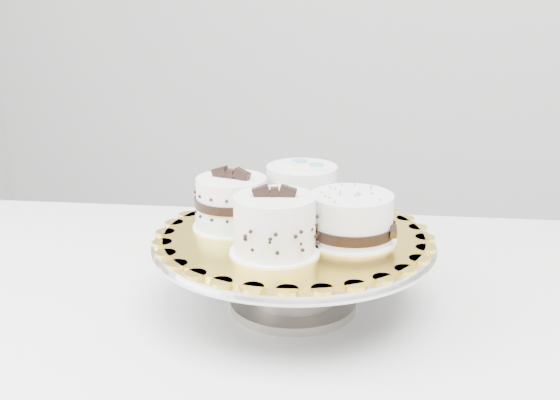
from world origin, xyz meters
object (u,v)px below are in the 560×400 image
(cake_stand, at_px, (294,260))
(cake_board, at_px, (294,236))
(cake_swirl, at_px, (275,226))
(cake_banded, at_px, (232,205))
(cake_dots, at_px, (302,191))
(table, at_px, (263,352))
(cake_ribbon, at_px, (352,219))

(cake_stand, distance_m, cake_board, 0.04)
(cake_swirl, xyz_separation_m, cake_banded, (-0.08, 0.08, -0.00))
(cake_swirl, distance_m, cake_dots, 0.15)
(cake_stand, height_order, cake_banded, cake_banded)
(cake_board, distance_m, cake_swirl, 0.08)
(table, height_order, cake_stand, cake_stand)
(cake_stand, height_order, cake_ribbon, cake_ribbon)
(cake_stand, height_order, cake_board, cake_board)
(cake_board, height_order, cake_dots, cake_dots)
(cake_banded, xyz_separation_m, cake_dots, (0.08, 0.07, 0.01))
(cake_stand, xyz_separation_m, cake_swirl, (-0.01, -0.07, 0.07))
(table, bearing_deg, cake_ribbon, -2.19)
(table, distance_m, cake_dots, 0.24)
(cake_stand, relative_size, cake_banded, 3.42)
(cake_dots, bearing_deg, cake_banded, -142.68)
(cake_stand, distance_m, cake_swirl, 0.10)
(table, height_order, cake_ribbon, cake_ribbon)
(table, bearing_deg, cake_dots, 62.15)
(table, xyz_separation_m, cake_ribbon, (0.12, 0.02, 0.21))
(cake_stand, xyz_separation_m, cake_ribbon, (0.08, -0.00, 0.07))
(table, relative_size, cake_swirl, 11.39)
(cake_board, bearing_deg, cake_swirl, -94.13)
(cake_dots, bearing_deg, cake_board, -88.83)
(cake_banded, relative_size, cake_ribbon, 0.86)
(cake_stand, height_order, cake_dots, cake_dots)
(cake_swirl, height_order, cake_banded, cake_swirl)
(table, height_order, cake_banded, cake_banded)
(cake_swirl, bearing_deg, cake_board, 70.89)
(cake_stand, bearing_deg, table, -158.08)
(cake_swirl, bearing_deg, cake_stand, 70.89)
(cake_stand, relative_size, cake_swirl, 3.07)
(cake_stand, xyz_separation_m, cake_dots, (-0.01, 0.08, 0.08))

